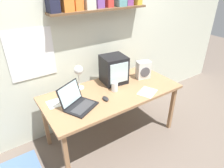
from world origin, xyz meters
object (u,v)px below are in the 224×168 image
(crt_monitor, at_px, (114,69))
(laptop, at_px, (77,101))
(open_notebook, at_px, (60,102))
(desk_lamp, at_px, (79,72))
(corner_desk, at_px, (112,95))
(juice_glass, at_px, (115,87))
(space_heater, at_px, (143,70))
(loose_paper_near_monitor, at_px, (147,92))
(computer_mouse, at_px, (105,99))

(crt_monitor, distance_m, laptop, 0.71)
(open_notebook, bearing_deg, desk_lamp, 18.82)
(corner_desk, xyz_separation_m, juice_glass, (0.03, -0.01, 0.11))
(space_heater, relative_size, open_notebook, 0.85)
(laptop, xyz_separation_m, loose_paper_near_monitor, (0.84, -0.21, -0.06))
(desk_lamp, xyz_separation_m, open_notebook, (-0.30, -0.10, -0.25))
(open_notebook, bearing_deg, juice_glass, -11.82)
(laptop, bearing_deg, crt_monitor, -6.48)
(crt_monitor, height_order, computer_mouse, crt_monitor)
(laptop, distance_m, loose_paper_near_monitor, 0.87)
(corner_desk, bearing_deg, computer_mouse, -145.21)
(corner_desk, relative_size, crt_monitor, 4.69)
(laptop, bearing_deg, open_notebook, 98.42)
(corner_desk, distance_m, crt_monitor, 0.34)
(space_heater, bearing_deg, corner_desk, -157.72)
(loose_paper_near_monitor, bearing_deg, corner_desk, 142.42)
(laptop, relative_size, desk_lamp, 1.24)
(desk_lamp, bearing_deg, laptop, -101.59)
(desk_lamp, distance_m, loose_paper_near_monitor, 0.86)
(corner_desk, xyz_separation_m, open_notebook, (-0.62, 0.13, 0.06))
(computer_mouse, bearing_deg, laptop, 168.06)
(laptop, xyz_separation_m, desk_lamp, (0.18, 0.28, 0.19))
(crt_monitor, height_order, loose_paper_near_monitor, crt_monitor)
(laptop, relative_size, open_notebook, 1.50)
(juice_glass, height_order, loose_paper_near_monitor, juice_glass)
(computer_mouse, bearing_deg, juice_glass, 28.35)
(crt_monitor, relative_size, desk_lamp, 1.05)
(laptop, relative_size, loose_paper_near_monitor, 1.51)
(space_heater, xyz_separation_m, computer_mouse, (-0.73, -0.18, -0.10))
(desk_lamp, distance_m, space_heater, 0.90)
(desk_lamp, relative_size, open_notebook, 1.20)
(crt_monitor, xyz_separation_m, juice_glass, (-0.12, -0.20, -0.13))
(space_heater, relative_size, computer_mouse, 2.21)
(corner_desk, bearing_deg, space_heater, 6.55)
(desk_lamp, xyz_separation_m, loose_paper_near_monitor, (0.66, -0.50, -0.25))
(laptop, distance_m, space_heater, 1.06)
(loose_paper_near_monitor, bearing_deg, space_heater, 56.56)
(laptop, height_order, juice_glass, laptop)
(crt_monitor, bearing_deg, laptop, -152.74)
(corner_desk, xyz_separation_m, desk_lamp, (-0.32, 0.23, 0.30))
(open_notebook, distance_m, loose_paper_near_monitor, 1.04)
(crt_monitor, bearing_deg, open_notebook, -168.40)
(laptop, distance_m, desk_lamp, 0.38)
(laptop, bearing_deg, corner_desk, -21.22)
(corner_desk, distance_m, space_heater, 0.59)
(crt_monitor, relative_size, loose_paper_near_monitor, 1.28)
(desk_lamp, height_order, space_heater, desk_lamp)
(computer_mouse, height_order, open_notebook, computer_mouse)
(computer_mouse, height_order, loose_paper_near_monitor, computer_mouse)
(corner_desk, relative_size, laptop, 3.97)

